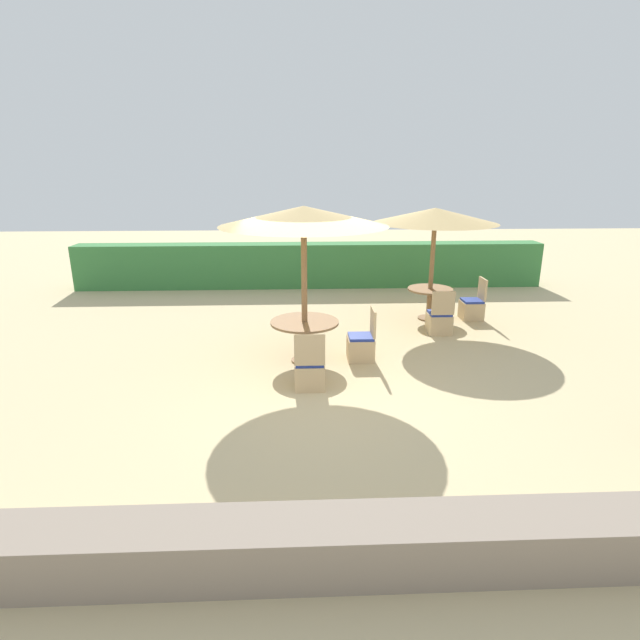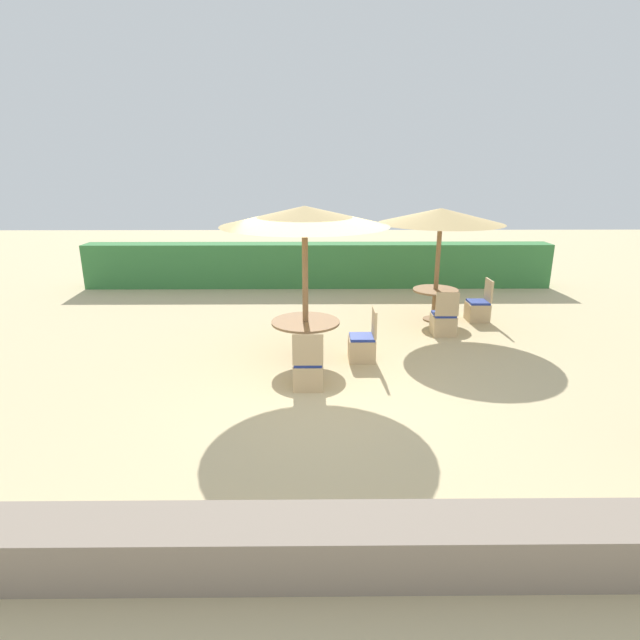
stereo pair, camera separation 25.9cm
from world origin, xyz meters
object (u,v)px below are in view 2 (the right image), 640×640
Objects in this scene: parasol_back_right at (441,216)px; patio_chair_back_right_south at (443,322)px; patio_chair_center_south at (308,372)px; patio_chair_center_east at (363,346)px; round_table_back_right at (435,296)px; patio_chair_back_right_east at (478,309)px; round_table_center at (306,329)px; parasol_center at (305,217)px.

parasol_back_right reaches higher than patio_chair_back_right_south.
patio_chair_center_south is 1.00× the size of patio_chair_center_east.
parasol_back_right is 2.86× the size of patio_chair_back_right_south.
parasol_back_right is 1.74m from round_table_back_right.
patio_chair_back_right_south is 2.24m from patio_chair_center_east.
patio_chair_back_right_east is (0.96, -0.06, -2.02)m from parasol_back_right.
patio_chair_back_right_south is (-0.05, -1.02, -0.28)m from round_table_back_right.
parasol_back_right is 3.62m from patio_chair_center_east.
patio_chair_back_right_south is 0.79× the size of round_table_center.
parasol_center is 1.91m from round_table_center.
round_table_back_right is 0.84× the size of round_table_center.
parasol_center reaches higher than round_table_back_right.
patio_chair_back_right_south is at bearing -92.73° from round_table_back_right.
patio_chair_back_right_east is 1.00× the size of patio_chair_center_south.
parasol_back_right is 2.25× the size of round_table_center.
patio_chair_center_east is (0.95, 1.15, 0.00)m from patio_chair_center_south.
parasol_back_right is 4.08m from round_table_center.
patio_chair_back_right_east is (1.01, 0.96, 0.00)m from patio_chair_back_right_south.
parasol_center reaches higher than patio_chair_back_right_east.
parasol_center is at bearing 91.82° from patio_chair_center_east.
round_table_center is (-2.77, -1.41, 0.33)m from patio_chair_back_right_south.
patio_chair_back_right_east is 3.63m from patio_chair_center_east.
patio_chair_center_south is (-3.72, -3.49, 0.00)m from patio_chair_back_right_east.
patio_chair_center_south is at bearing -87.10° from parasol_center.
parasol_back_right is 2.26m from patio_chair_back_right_south.
round_table_center is at bearing -139.24° from parasol_back_right.
patio_chair_back_right_south reaches higher than round_table_center.
patio_chair_center_south is (-2.76, -3.54, -0.28)m from round_table_back_right.
patio_chair_back_right_east and patio_chair_center_south have the same top height.
patio_chair_back_right_south and patio_chair_center_east have the same top height.
patio_chair_center_east is at bearing -127.15° from parasol_back_right.
patio_chair_back_right_south is at bearing 42.94° from patio_chair_center_south.
parasol_back_right reaches higher than round_table_center.
round_table_back_right is at bearing 87.27° from patio_chair_back_right_south.
patio_chair_back_right_east reaches higher than round_table_center.
patio_chair_center_south is (0.06, -1.11, -0.33)m from round_table_center.
parasol_center reaches higher than patio_chair_back_right_south.
patio_chair_center_south is at bearing -87.10° from round_table_center.
patio_chair_back_right_east is 1.00× the size of patio_chair_center_east.
patio_chair_back_right_south is at bearing 27.00° from parasol_center.
parasol_center reaches higher than round_table_center.
parasol_center reaches higher than patio_chair_center_south.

